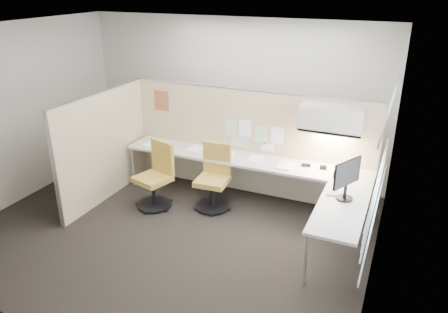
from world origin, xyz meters
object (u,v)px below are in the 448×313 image
at_px(chair_left, 156,177).
at_px(desk, 260,172).
at_px(phone, 341,174).
at_px(monitor, 347,177).
at_px(chair_right, 214,179).

bearing_deg(chair_left, desk, 37.96).
bearing_deg(phone, chair_left, -163.65).
bearing_deg(desk, monitor, -24.55).
bearing_deg(chair_right, desk, 17.57).
bearing_deg(chair_right, monitor, -13.95).
bearing_deg(monitor, chair_right, 106.60).
height_order(desk, chair_right, chair_right).
distance_m(desk, monitor, 1.57).
xyz_separation_m(desk, monitor, (1.37, -0.63, 0.44)).
bearing_deg(chair_right, phone, 5.11).
relative_size(monitor, phone, 2.46).
distance_m(desk, chair_left, 1.63).
relative_size(chair_right, monitor, 1.88).
bearing_deg(desk, chair_right, -158.67).
xyz_separation_m(desk, chair_right, (-0.67, -0.26, -0.13)).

